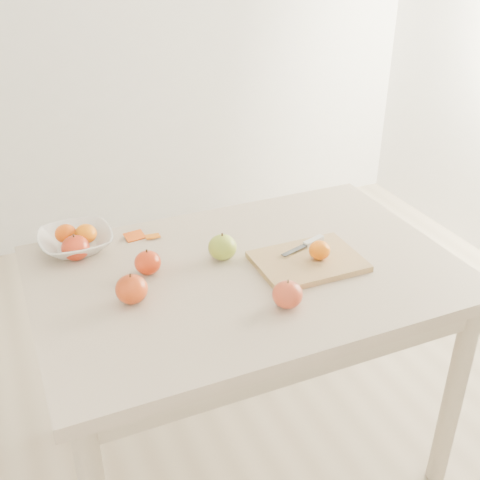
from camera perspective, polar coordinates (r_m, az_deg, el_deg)
name	(u,v)px	position (r m, az deg, el deg)	size (l,w,h in m)	color
ground	(246,452)	(2.21, 0.55, -19.47)	(3.50, 3.50, 0.00)	#C6B293
table	(247,298)	(1.78, 0.64, -5.48)	(1.20, 0.80, 0.75)	#C4B194
cutting_board	(308,261)	(1.75, 6.46, -2.03)	(0.30, 0.22, 0.02)	tan
board_tangerine	(320,250)	(1.74, 7.55, -0.95)	(0.06, 0.06, 0.05)	orange
fruit_bowl	(76,241)	(1.87, -15.29, -0.12)	(0.22, 0.22, 0.05)	white
bowl_tangerine_near	(66,234)	(1.87, -16.20, 0.59)	(0.06, 0.06, 0.06)	#CE4807
bowl_tangerine_far	(86,234)	(1.85, -14.41, 0.59)	(0.07, 0.07, 0.06)	orange
orange_peel_a	(135,237)	(1.91, -9.96, 0.26)	(0.06, 0.04, 0.00)	#D84E0F
orange_peel_b	(153,237)	(1.90, -8.28, 0.29)	(0.04, 0.04, 0.00)	orange
paring_knife	(310,242)	(1.82, 6.69, -0.23)	(0.17, 0.07, 0.01)	white
apple_green	(222,247)	(1.75, -1.68, -0.68)	(0.08, 0.08, 0.08)	olive
apple_red_c	(287,294)	(1.56, 4.52, -5.17)	(0.08, 0.08, 0.07)	maroon
apple_red_d	(132,289)	(1.59, -10.24, -4.60)	(0.09, 0.09, 0.08)	#910E06
apple_red_a	(75,248)	(1.82, -15.33, -0.73)	(0.08, 0.08, 0.07)	#9E0902
apple_red_b	(148,263)	(1.71, -8.75, -2.12)	(0.08, 0.08, 0.07)	#8A0405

